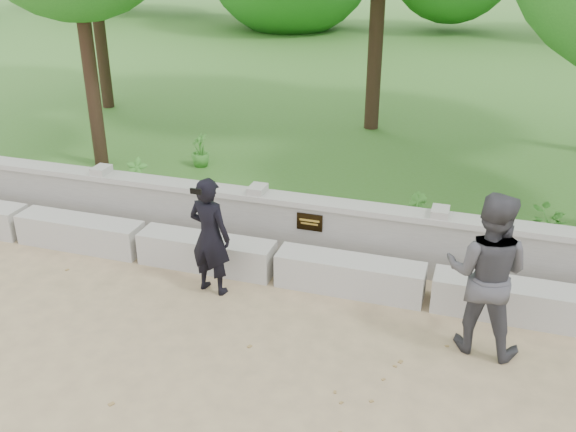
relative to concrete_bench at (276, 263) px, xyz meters
name	(u,v)px	position (x,y,z in m)	size (l,w,h in m)	color
ground	(219,363)	(0.00, -1.90, -0.22)	(80.00, 80.00, 0.00)	tan
lawn	(408,78)	(0.00, 12.10, -0.10)	(40.00, 22.00, 0.25)	#3B6C22
concrete_bench	(276,263)	(0.00, 0.00, 0.00)	(11.90, 0.45, 0.45)	#AEACA4
parapet_wall	(292,225)	(0.00, 0.70, 0.24)	(12.50, 0.35, 0.90)	#A3A19A
man_main	(210,236)	(-0.68, -0.53, 0.55)	(0.63, 0.57, 1.55)	black
visitor_left	(487,274)	(2.63, -0.73, 0.70)	(1.00, 0.84, 1.86)	#3D3D42
shrub_a	(138,178)	(-2.82, 1.40, 0.35)	(0.35, 0.23, 0.66)	#3F852D
shrub_b	(415,214)	(1.62, 1.40, 0.33)	(0.34, 0.27, 0.61)	#3F852D
shrub_c	(552,229)	(3.45, 1.47, 0.33)	(0.56, 0.48, 0.62)	#3F852D
shrub_d	(200,150)	(-2.49, 3.05, 0.33)	(0.34, 0.31, 0.61)	#3F852D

